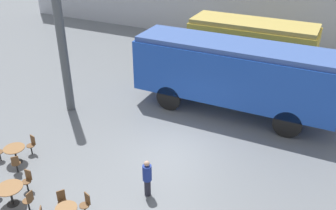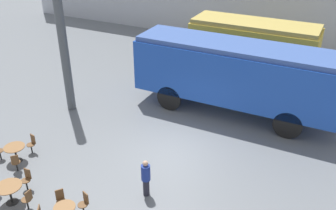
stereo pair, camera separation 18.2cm
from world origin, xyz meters
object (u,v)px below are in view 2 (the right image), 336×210
object	(u,v)px
cafe_table_far	(15,150)
visitor_person	(146,177)
streamlined_locomotive	(252,75)
cafe_table_mid	(9,189)
passenger_coach_vintage	(253,47)

from	to	relation	value
cafe_table_far	visitor_person	world-z (taller)	visitor_person
streamlined_locomotive	visitor_person	xyz separation A→B (m)	(-1.70, -7.51, -1.43)
visitor_person	cafe_table_mid	bearing A→B (deg)	-148.40
streamlined_locomotive	cafe_table_far	world-z (taller)	streamlined_locomotive
visitor_person	cafe_table_far	bearing A→B (deg)	-173.81
cafe_table_far	cafe_table_mid	bearing A→B (deg)	-47.57
cafe_table_mid	cafe_table_far	world-z (taller)	cafe_table_mid
cafe_table_mid	visitor_person	xyz separation A→B (m)	(4.17, 2.56, 0.21)
passenger_coach_vintage	visitor_person	bearing A→B (deg)	-93.16
streamlined_locomotive	cafe_table_mid	world-z (taller)	streamlined_locomotive
streamlined_locomotive	cafe_table_far	bearing A→B (deg)	-133.10
passenger_coach_vintage	cafe_table_far	bearing A→B (deg)	-118.18
visitor_person	passenger_coach_vintage	bearing A→B (deg)	86.84
passenger_coach_vintage	cafe_table_far	size ratio (longest dim) A/B	8.35
passenger_coach_vintage	visitor_person	size ratio (longest dim) A/B	4.68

